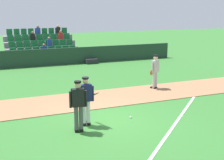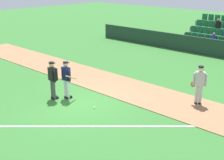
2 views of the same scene
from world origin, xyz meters
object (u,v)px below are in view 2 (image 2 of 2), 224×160
object	(u,v)px
batter_navy_jersey	(66,78)
umpire_home_plate	(53,78)
runner_grey_jersey	(199,84)
baseball	(94,108)

from	to	relation	value
batter_navy_jersey	umpire_home_plate	world-z (taller)	same
batter_navy_jersey	runner_grey_jersey	bearing A→B (deg)	36.36
runner_grey_jersey	umpire_home_plate	bearing A→B (deg)	-142.55
umpire_home_plate	baseball	distance (m)	2.43
umpire_home_plate	runner_grey_jersey	size ratio (longest dim) A/B	1.00
batter_navy_jersey	baseball	xyz separation A→B (m)	(1.76, 0.04, -0.93)
umpire_home_plate	baseball	xyz separation A→B (m)	(2.17, 0.50, -0.96)
umpire_home_plate	runner_grey_jersey	world-z (taller)	same
batter_navy_jersey	umpire_home_plate	bearing A→B (deg)	-131.98
batter_navy_jersey	runner_grey_jersey	xyz separation A→B (m)	(4.74, 3.49, -0.01)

